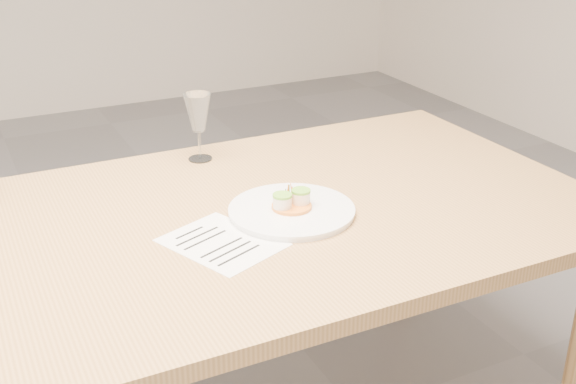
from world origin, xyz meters
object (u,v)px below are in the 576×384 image
dinner_plate (292,209)px  recipe_sheet (222,242)px  wine_glass_2 (198,114)px  dining_table (119,266)px

dinner_plate → recipe_sheet: bearing=-162.6°
recipe_sheet → wine_glass_2: (0.13, 0.51, 0.14)m
dining_table → wine_glass_2: wine_glass_2 is taller
dining_table → wine_glass_2: 0.56m
dining_table → recipe_sheet: 0.25m
wine_glass_2 → dining_table: bearing=-131.2°
dining_table → dinner_plate: (0.42, -0.05, 0.08)m
wine_glass_2 → recipe_sheet: bearing=-104.7°
recipe_sheet → dinner_plate: bearing=-4.7°
dinner_plate → recipe_sheet: 0.22m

